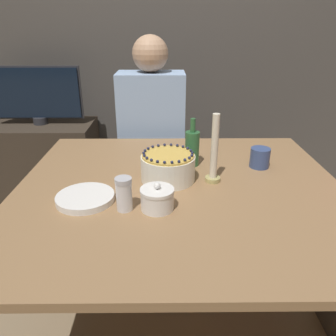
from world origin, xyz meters
TOP-DOWN VIEW (x-y plane):
  - ground_plane at (0.00, 0.00)m, footprint 12.00×12.00m
  - wall_behind at (0.00, 1.40)m, footprint 8.00×0.05m
  - dining_table at (0.00, 0.00)m, footprint 1.31×1.20m
  - cake at (-0.05, 0.06)m, footprint 0.22×0.22m
  - sugar_bowl at (-0.09, -0.17)m, footprint 0.12×0.12m
  - sugar_shaker at (-0.20, -0.17)m, footprint 0.06×0.06m
  - plate_stack at (-0.35, -0.11)m, footprint 0.21×0.21m
  - candle at (0.14, 0.05)m, footprint 0.06×0.06m
  - bottle at (0.06, 0.22)m, footprint 0.06×0.06m
  - cup at (0.37, 0.19)m, footprint 0.09×0.09m
  - person_man_blue_shirt at (-0.14, 0.80)m, footprint 0.40×0.34m
  - side_cabinet at (-0.96, 1.13)m, footprint 0.73×0.44m
  - tv_monitor at (-0.96, 1.14)m, footprint 0.63×0.10m

SIDE VIEW (x-z plane):
  - ground_plane at x=0.00m, z-range 0.00..0.00m
  - side_cabinet at x=-0.96m, z-range 0.00..0.66m
  - person_man_blue_shirt at x=-0.14m, z-range -0.08..1.19m
  - dining_table at x=0.00m, z-range 0.27..0.99m
  - plate_stack at x=-0.35m, z-range 0.72..0.75m
  - sugar_bowl at x=-0.09m, z-range 0.71..0.81m
  - cup at x=0.37m, z-range 0.72..0.81m
  - cake at x=-0.05m, z-range 0.72..0.84m
  - sugar_shaker at x=-0.20m, z-range 0.72..0.85m
  - bottle at x=0.06m, z-range 0.70..0.92m
  - candle at x=0.14m, z-range 0.70..0.98m
  - tv_monitor at x=-0.96m, z-range 0.67..1.07m
  - wall_behind at x=0.00m, z-range 0.00..2.60m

